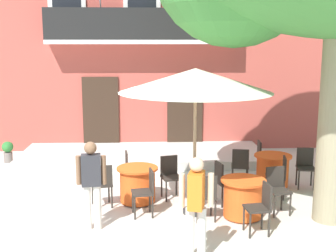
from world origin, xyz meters
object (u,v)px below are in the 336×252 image
cafe_chair_front_0 (146,189)px  cafe_table_front (138,184)px  cafe_chair_near_tree_3 (263,156)px  cafe_chair_front_3 (102,182)px  cafe_chair_middle_2 (277,187)px  cafe_table_near_tree (272,170)px  pedestrian_mid_plaza (91,181)px  ground_planter_left (8,151)px  cafe_chair_middle_3 (223,180)px  pedestrian_near_entrance (196,203)px  cafe_chair_near_tree_2 (305,165)px  cafe_chair_near_tree_0 (240,164)px  cafe_chair_near_tree_1 (279,174)px  cafe_chair_middle_1 (261,205)px  cafe_chair_front_1 (170,174)px  cafe_umbrella (195,81)px  cafe_table_middle (243,198)px  cafe_chair_middle_0 (206,194)px  cafe_chair_front_2 (131,168)px

cafe_chair_front_0 → cafe_table_front: bearing=104.1°
cafe_chair_near_tree_3 → cafe_chair_front_3: (-3.81, -1.90, 0.00)m
cafe_chair_middle_2 → cafe_chair_near_tree_3: bearing=81.5°
cafe_table_near_tree → pedestrian_mid_plaza: bearing=-150.4°
cafe_table_near_tree → pedestrian_mid_plaza: 4.52m
cafe_chair_front_3 → ground_planter_left: bearing=129.6°
cafe_chair_middle_3 → pedestrian_near_entrance: bearing=-109.5°
cafe_chair_near_tree_2 → cafe_chair_near_tree_0: bearing=175.4°
cafe_chair_near_tree_1 → cafe_chair_near_tree_3: same height
cafe_table_near_tree → cafe_chair_front_0: cafe_chair_front_0 is taller
cafe_chair_front_3 → pedestrian_mid_plaza: bearing=-94.2°
cafe_chair_middle_1 → ground_planter_left: cafe_chair_middle_1 is taller
cafe_chair_near_tree_0 → cafe_chair_middle_2: 1.69m
cafe_chair_near_tree_3 → cafe_chair_middle_2: 2.37m
cafe_table_front → pedestrian_near_entrance: 2.79m
cafe_chair_middle_1 → pedestrian_mid_plaza: pedestrian_mid_plaza is taller
cafe_chair_front_1 → cafe_umbrella: cafe_umbrella is taller
cafe_chair_front_3 → cafe_umbrella: cafe_umbrella is taller
cafe_chair_middle_1 → cafe_chair_middle_2: bearing=59.4°
cafe_chair_near_tree_0 → ground_planter_left: bearing=158.3°
cafe_chair_middle_3 → cafe_table_front: bearing=173.0°
cafe_table_middle → cafe_umbrella: bearing=164.1°
cafe_chair_front_0 → pedestrian_mid_plaza: bearing=-148.1°
pedestrian_near_entrance → pedestrian_mid_plaza: pedestrian_near_entrance is taller
cafe_chair_near_tree_0 → cafe_chair_middle_0: same height
cafe_chair_middle_1 → cafe_chair_middle_3: bearing=105.8°
cafe_chair_middle_0 → cafe_umbrella: size_ratio=0.31×
cafe_chair_near_tree_2 → pedestrian_mid_plaza: pedestrian_mid_plaza is taller
cafe_chair_near_tree_1 → cafe_chair_near_tree_3: (0.05, 1.50, 0.00)m
cafe_chair_front_1 → ground_planter_left: cafe_chair_front_1 is taller
cafe_chair_middle_3 → cafe_chair_front_1: same height
cafe_table_front → cafe_chair_front_0: (0.18, -0.73, 0.14)m
cafe_chair_near_tree_2 → cafe_table_middle: cafe_chair_near_tree_2 is taller
cafe_chair_near_tree_3 → cafe_chair_front_1: 2.76m
cafe_chair_middle_0 → cafe_chair_front_2: (-1.44, 1.80, 0.00)m
ground_planter_left → cafe_chair_front_3: bearing=-50.4°
cafe_table_near_tree → cafe_chair_front_3: bearing=-163.3°
cafe_table_middle → cafe_chair_front_2: 2.75m
cafe_chair_near_tree_0 → pedestrian_mid_plaza: pedestrian_mid_plaza is taller
cafe_chair_front_3 → cafe_umbrella: 2.80m
cafe_chair_near_tree_1 → cafe_chair_front_2: (-3.20, 0.60, 0.00)m
cafe_table_front → cafe_chair_front_1: cafe_chair_front_1 is taller
cafe_chair_near_tree_3 → ground_planter_left: 7.02m
cafe_chair_near_tree_3 → cafe_umbrella: size_ratio=0.31×
cafe_chair_front_2 → cafe_umbrella: size_ratio=0.31×
cafe_chair_middle_0 → ground_planter_left: cafe_chair_middle_0 is taller
cafe_chair_middle_2 → cafe_umbrella: cafe_umbrella is taller
cafe_chair_near_tree_0 → cafe_chair_front_0: bearing=-142.5°
cafe_chair_middle_0 → cafe_chair_front_1: bearing=113.8°
cafe_table_near_tree → cafe_chair_near_tree_2: (0.75, -0.06, 0.14)m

